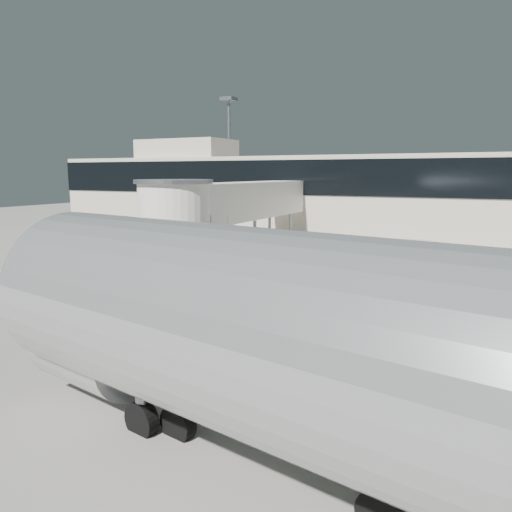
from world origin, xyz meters
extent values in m
plane|color=#9A968A|center=(0.00, 0.00, 0.00)|extent=(140.00, 140.00, 0.00)
cube|color=white|center=(0.00, 2.00, 0.01)|extent=(40.00, 0.15, 0.02)
cube|color=white|center=(0.00, 9.00, 0.01)|extent=(40.00, 0.15, 0.02)
cube|color=white|center=(0.00, 16.00, 0.01)|extent=(40.00, 0.15, 0.02)
cube|color=white|center=(6.00, 10.00, 0.01)|extent=(0.15, 30.00, 0.02)
cube|color=white|center=(-10.00, 10.00, 0.01)|extent=(0.15, 30.00, 0.02)
cube|color=beige|center=(0.00, 30.00, 4.00)|extent=(64.00, 12.00, 8.00)
cube|color=black|center=(0.00, 23.95, 6.00)|extent=(64.00, 0.12, 3.20)
cube|color=beige|center=(-18.00, 28.00, 9.00)|extent=(10.00, 6.00, 2.00)
cylinder|color=gray|center=(-16.00, 34.00, 7.50)|extent=(0.36, 0.36, 15.00)
cube|color=gray|center=(-16.00, 34.00, 15.00)|extent=(1.60, 1.60, 0.40)
cube|color=white|center=(-4.00, 15.00, 4.30)|extent=(3.00, 18.00, 2.80)
cylinder|color=white|center=(-4.00, 6.00, 4.30)|extent=(4.40, 4.40, 3.00)
cylinder|color=gray|center=(-4.00, 6.00, 5.90)|extent=(4.80, 4.80, 0.25)
cylinder|color=gray|center=(-5.00, 8.00, 1.45)|extent=(0.28, 0.28, 2.90)
cylinder|color=gray|center=(-3.00, 8.00, 1.45)|extent=(0.28, 0.28, 2.90)
cylinder|color=gray|center=(-5.00, 15.00, 1.45)|extent=(0.28, 0.28, 2.90)
cylinder|color=gray|center=(-3.00, 15.00, 1.45)|extent=(0.28, 0.28, 2.90)
cylinder|color=gray|center=(-5.00, 22.00, 1.45)|extent=(0.28, 0.28, 2.90)
cylinder|color=gray|center=(-3.00, 22.00, 1.45)|extent=(0.28, 0.28, 2.90)
cube|color=gray|center=(-1.40, 5.00, 0.25)|extent=(1.40, 2.60, 0.50)
cube|color=gray|center=(-1.40, 5.60, 1.60)|extent=(1.20, 2.60, 2.06)
cube|color=gray|center=(-1.40, 7.00, 2.85)|extent=(1.40, 1.20, 0.12)
cube|color=maroon|center=(1.76, 3.98, 0.48)|extent=(2.32, 1.70, 0.52)
cube|color=silver|center=(2.49, 3.70, 0.83)|extent=(0.92, 1.12, 0.31)
cube|color=black|center=(1.19, 4.20, 1.00)|extent=(0.41, 0.85, 0.79)
cylinder|color=black|center=(0.91, 3.71, 0.28)|extent=(0.60, 0.41, 0.56)
cylinder|color=black|center=(1.32, 4.76, 0.28)|extent=(0.60, 0.41, 0.56)
cylinder|color=black|center=(2.21, 3.20, 0.28)|extent=(0.60, 0.41, 0.56)
cylinder|color=black|center=(2.62, 4.26, 0.28)|extent=(0.60, 0.41, 0.56)
cube|color=black|center=(4.27, 7.75, 0.60)|extent=(3.56, 2.38, 0.13)
cube|color=black|center=(4.27, 7.75, 0.40)|extent=(3.19, 2.07, 0.27)
cube|color=black|center=(2.32, 7.25, 0.44)|extent=(0.76, 0.27, 0.09)
cylinder|color=black|center=(3.35, 6.76, 0.18)|extent=(0.40, 0.24, 0.37)
cylinder|color=black|center=(2.99, 8.18, 0.18)|extent=(0.40, 0.24, 0.37)
cylinder|color=black|center=(5.56, 7.32, 0.18)|extent=(0.40, 0.24, 0.37)
cylinder|color=black|center=(5.20, 8.74, 0.18)|extent=(0.40, 0.24, 0.37)
cylinder|color=black|center=(2.94, 6.65, 1.09)|extent=(0.08, 0.08, 0.98)
cylinder|color=black|center=(2.57, 8.07, 1.09)|extent=(0.08, 0.08, 0.98)
cylinder|color=black|center=(5.97, 7.42, 1.09)|extent=(0.08, 0.08, 0.98)
cylinder|color=black|center=(5.61, 8.84, 1.09)|extent=(0.08, 0.08, 0.98)
cube|color=#151841|center=(4.27, 7.69, 0.82)|extent=(0.63, 0.43, 0.31)
cube|color=maroon|center=(4.35, 7.25, 0.81)|extent=(0.50, 0.44, 0.29)
cube|color=maroon|center=(3.68, 8.06, 0.89)|extent=(0.65, 0.51, 0.45)
cube|color=#56555A|center=(3.35, 7.74, 0.91)|extent=(0.65, 0.50, 0.49)
cube|color=maroon|center=(3.82, 7.77, 0.84)|extent=(0.45, 0.38, 0.35)
cube|color=#151841|center=(4.97, 7.99, 0.81)|extent=(0.61, 0.45, 0.30)
cube|color=#56555A|center=(3.37, 7.83, 0.81)|extent=(0.52, 0.38, 0.30)
cube|color=black|center=(-0.84, -1.45, 0.61)|extent=(3.42, 1.83, 0.13)
cube|color=black|center=(-0.84, -1.45, 0.41)|extent=(3.08, 1.56, 0.28)
cube|color=black|center=(-2.91, -1.36, 0.45)|extent=(0.79, 0.13, 0.09)
cylinder|color=black|center=(-2.05, -2.15, 0.19)|extent=(0.39, 0.17, 0.38)
cylinder|color=black|center=(-1.98, -0.64, 0.19)|extent=(0.39, 0.17, 0.38)
cylinder|color=black|center=(0.30, -2.26, 0.19)|extent=(0.39, 0.17, 0.38)
cylinder|color=black|center=(0.36, -0.75, 0.19)|extent=(0.39, 0.17, 0.38)
cylinder|color=yellow|center=(-2.48, -2.13, 1.12)|extent=(0.08, 0.08, 1.01)
cylinder|color=yellow|center=(-2.41, -0.62, 1.12)|extent=(0.08, 0.08, 1.01)
cylinder|color=yellow|center=(0.73, -2.28, 1.12)|extent=(0.08, 0.08, 1.01)
cylinder|color=yellow|center=(0.80, -0.77, 1.12)|extent=(0.08, 0.08, 1.01)
cube|color=#AE8254|center=(-0.48, -1.93, 0.93)|extent=(0.68, 0.59, 0.50)
cube|color=#AE8254|center=(-1.93, -1.01, 0.88)|extent=(0.55, 0.58, 0.40)
cube|color=#AE8254|center=(-1.98, -1.28, 0.97)|extent=(0.56, 0.61, 0.58)
cube|color=#AE8254|center=(-0.60, -1.27, 0.95)|extent=(0.55, 0.64, 0.54)
cube|color=#AE8254|center=(-1.17, -1.85, 0.97)|extent=(0.55, 0.52, 0.57)
cube|color=#AE8254|center=(-1.08, -1.72, 0.89)|extent=(0.73, 0.55, 0.42)
cube|color=black|center=(-3.77, 0.89, 0.51)|extent=(2.96, 1.80, 0.11)
cube|color=black|center=(-3.77, 0.89, 0.34)|extent=(2.65, 1.55, 0.23)
cube|color=black|center=(-5.46, 0.62, 0.37)|extent=(0.65, 0.17, 0.07)
cylinder|color=black|center=(-4.64, 0.12, 0.16)|extent=(0.33, 0.18, 0.31)
cylinder|color=black|center=(-4.83, 1.35, 0.16)|extent=(0.33, 0.18, 0.31)
cylinder|color=black|center=(-2.72, 0.42, 0.16)|extent=(0.33, 0.18, 0.31)
cylinder|color=black|center=(-2.91, 1.65, 0.16)|extent=(0.33, 0.18, 0.31)
cylinder|color=yellow|center=(-4.99, 0.06, 0.93)|extent=(0.06, 0.06, 0.83)
cylinder|color=yellow|center=(-5.19, 1.30, 0.93)|extent=(0.06, 0.06, 0.83)
cylinder|color=yellow|center=(-2.36, 0.48, 0.93)|extent=(0.06, 0.06, 0.83)
cylinder|color=yellow|center=(-2.55, 1.71, 0.93)|extent=(0.06, 0.06, 0.83)
cube|color=#AE8254|center=(-3.60, 1.33, 0.78)|extent=(0.45, 0.53, 0.43)
cube|color=#AE8254|center=(-4.65, 0.33, 0.80)|extent=(0.58, 0.58, 0.48)
cube|color=#AE8254|center=(-3.06, 1.36, 0.81)|extent=(0.60, 0.56, 0.49)
cube|color=#AE8254|center=(-4.77, 1.14, 0.78)|extent=(0.59, 0.41, 0.44)
cube|color=#AE8254|center=(-3.36, 0.88, 0.74)|extent=(0.60, 0.43, 0.36)
cube|color=#AE8254|center=(-4.15, 0.51, 0.74)|extent=(0.51, 0.41, 0.35)
cube|color=#AE8254|center=(-3.77, 1.05, 0.79)|extent=(0.64, 0.43, 0.45)
imported|color=#8FD516|center=(-1.04, -0.43, 0.81)|extent=(0.65, 0.50, 1.61)
cube|color=silver|center=(9.18, 13.27, 1.12)|extent=(2.65, 5.32, 1.65)
cube|color=silver|center=(8.91, 15.54, 0.80)|extent=(2.03, 0.81, 0.96)
cube|color=black|center=(9.15, 13.48, 1.55)|extent=(2.45, 3.42, 0.66)
cylinder|color=black|center=(8.37, 11.46, 0.36)|extent=(0.34, 0.75, 0.72)
cylinder|color=black|center=(10.38, 11.69, 0.36)|extent=(0.34, 0.75, 0.72)
cylinder|color=black|center=(7.98, 14.85, 0.36)|extent=(0.34, 0.75, 0.72)
cylinder|color=black|center=(9.99, 15.08, 0.36)|extent=(0.34, 0.75, 0.72)
cube|color=maroon|center=(-17.05, 22.33, 0.79)|extent=(4.36, 3.09, 1.59)
cube|color=black|center=(-15.39, 23.01, 1.80)|extent=(1.50, 1.75, 0.56)
cylinder|color=black|center=(-18.14, 21.08, 0.32)|extent=(0.69, 0.48, 0.63)
cylinder|color=black|center=(-18.70, 22.45, 0.32)|extent=(0.69, 0.48, 0.63)
cylinder|color=black|center=(-15.40, 22.21, 0.32)|extent=(0.69, 0.48, 0.63)
cylinder|color=black|center=(-15.96, 23.58, 0.32)|extent=(0.69, 0.48, 0.63)
cylinder|color=#BABCBF|center=(11.55, -10.61, 3.21)|extent=(17.63, 7.52, 4.28)
cube|color=#BABCBF|center=(5.77, -9.47, 3.21)|extent=(11.08, 5.01, 0.37)
cylinder|color=#BABCBF|center=(4.20, -9.15, 1.66)|extent=(3.63, 3.04, 2.46)
cube|color=#BABCBF|center=(4.20, -9.15, 2.62)|extent=(0.89, 0.43, 1.18)
cylinder|color=gray|center=(7.35, -9.78, 0.59)|extent=(0.32, 0.32, 1.18)
cylinder|color=black|center=(7.35, -9.78, 0.32)|extent=(1.01, 0.52, 0.96)
cylinder|color=gray|center=(12.60, -10.81, 0.59)|extent=(0.32, 0.32, 1.18)
cylinder|color=gray|center=(6.42, -10.03, 0.86)|extent=(0.30, 0.30, 1.71)
cylinder|color=black|center=(6.42, -10.03, 0.32)|extent=(1.01, 0.52, 0.96)
camera|label=1|loc=(14.20, -19.17, 6.45)|focal=35.00mm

